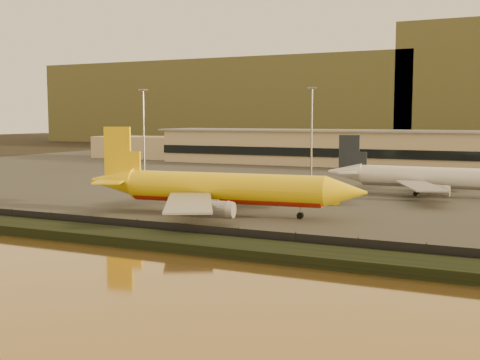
# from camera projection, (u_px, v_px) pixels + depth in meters

# --- Properties ---
(ground) EXTENTS (900.00, 900.00, 0.00)m
(ground) POSITION_uv_depth(u_px,v_px,m) (216.00, 225.00, 95.54)
(ground) COLOR black
(ground) RESTS_ON ground
(embankment) EXTENTS (320.00, 7.00, 1.40)m
(embankment) POSITION_uv_depth(u_px,v_px,m) (158.00, 240.00, 80.10)
(embankment) COLOR black
(embankment) RESTS_ON ground
(tarmac) EXTENTS (320.00, 220.00, 0.20)m
(tarmac) POSITION_uv_depth(u_px,v_px,m) (358.00, 174.00, 181.43)
(tarmac) COLOR #2D2D2D
(tarmac) RESTS_ON ground
(perimeter_fence) EXTENTS (300.00, 0.05, 2.20)m
(perimeter_fence) POSITION_uv_depth(u_px,v_px,m) (173.00, 231.00, 83.65)
(perimeter_fence) COLOR black
(perimeter_fence) RESTS_ON tarmac
(terminal_building) EXTENTS (202.00, 25.00, 12.60)m
(terminal_building) POSITION_uv_depth(u_px,v_px,m) (339.00, 148.00, 214.45)
(terminal_building) COLOR #C6B089
(terminal_building) RESTS_ON tarmac
(apron_light_masts) EXTENTS (152.20, 12.20, 25.40)m
(apron_light_masts) POSITION_uv_depth(u_px,v_px,m) (398.00, 123.00, 155.53)
(apron_light_masts) COLOR slate
(apron_light_masts) RESTS_ON tarmac
(distant_hills) EXTENTS (470.00, 160.00, 70.00)m
(distant_hills) POSITION_uv_depth(u_px,v_px,m) (415.00, 97.00, 408.36)
(distant_hills) COLOR brown
(distant_hills) RESTS_ON ground
(dhl_cargo_jet) EXTENTS (50.76, 49.42, 15.15)m
(dhl_cargo_jet) POSITION_uv_depth(u_px,v_px,m) (220.00, 189.00, 104.24)
(dhl_cargo_jet) COLOR yellow
(dhl_cargo_jet) RESTS_ON tarmac
(white_narrowbody_jet) EXTENTS (44.72, 43.81, 12.89)m
(white_narrowbody_jet) POSITION_uv_depth(u_px,v_px,m) (429.00, 178.00, 130.03)
(white_narrowbody_jet) COLOR silver
(white_narrowbody_jet) RESTS_ON tarmac
(gse_vehicle_yellow) EXTENTS (3.81, 2.23, 1.61)m
(gse_vehicle_yellow) POSITION_uv_depth(u_px,v_px,m) (329.00, 200.00, 117.05)
(gse_vehicle_yellow) COLOR yellow
(gse_vehicle_yellow) RESTS_ON tarmac
(gse_vehicle_white) EXTENTS (4.85, 2.95, 2.03)m
(gse_vehicle_white) POSITION_uv_depth(u_px,v_px,m) (242.00, 192.00, 127.75)
(gse_vehicle_white) COLOR silver
(gse_vehicle_white) RESTS_ON tarmac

